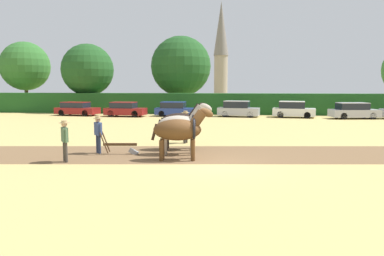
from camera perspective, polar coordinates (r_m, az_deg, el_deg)
The scene contains 20 objects.
ground_plane at distance 15.10m, azimuth 2.68°, elevation -5.49°, with size 240.00×240.00×0.00m, color tan.
plowed_furrow_strip at distance 18.00m, azimuth -17.25°, elevation -3.81°, with size 31.39×4.45×0.01m, color brown.
hedgerow at distance 41.15m, azimuth 5.42°, elevation 3.70°, with size 79.08×1.78×2.26m, color #1E511E.
tree_far_left at distance 51.87m, azimuth -24.09°, elevation 8.59°, with size 6.07×6.07×8.55m.
tree_left at distance 46.28m, azimuth -15.62°, elevation 8.53°, with size 6.09×6.09×7.99m.
tree_center_left at distance 45.92m, azimuth -1.70°, elevation 9.38°, with size 7.24×7.24×9.05m.
church_spire at distance 84.55m, azimuth 4.45°, elevation 11.99°, with size 3.29×3.29×21.39m.
draft_horse_lead_left at distance 15.71m, azimuth -1.86°, elevation -0.27°, with size 2.68×1.18×2.27m.
draft_horse_lead_right at distance 17.00m, azimuth -1.69°, elevation 0.47°, with size 2.64×1.14×2.41m.
draft_horse_trail_left at distance 18.31m, azimuth -1.57°, elevation 0.84°, with size 2.63×1.23×2.38m.
plow at distance 17.43m, azimuth -10.46°, elevation -2.88°, with size 1.77×0.54×1.13m.
farmer_at_plow at distance 17.79m, azimuth -14.11°, elevation -0.52°, with size 0.48×0.52×1.73m.
farmer_beside_team at distance 20.30m, azimuth -1.01°, elevation 0.60°, with size 0.44×0.65×1.76m.
farmer_onlooker_left at distance 16.15m, azimuth -18.82°, elevation -1.40°, with size 0.45×0.56×1.72m.
parked_car_far_left at distance 40.85m, azimuth -17.15°, elevation 2.80°, with size 4.62×2.37×1.41m.
parked_car_left at distance 38.33m, azimuth -10.19°, elevation 2.80°, with size 4.16×2.05×1.47m.
parked_car_center_left at distance 38.09m, azimuth -2.66°, elevation 2.87°, with size 4.06×1.98×1.48m.
parked_car_center at distance 37.75m, azimuth 7.02°, elevation 2.86°, with size 4.28×2.41×1.59m.
parked_car_center_right at distance 37.93m, azimuth 15.19°, elevation 2.71°, with size 4.26×2.45×1.59m.
parked_car_right at distance 38.39m, azimuth 23.42°, elevation 2.40°, with size 4.65×2.49×1.52m.
Camera 1 is at (1.08, -14.73, 3.15)m, focal length 35.00 mm.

